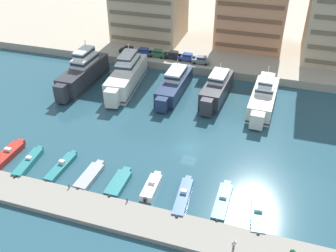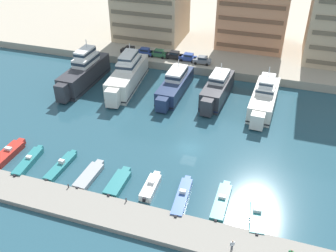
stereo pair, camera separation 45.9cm
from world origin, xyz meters
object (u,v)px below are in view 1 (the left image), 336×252
motorboat_teal_left (29,162)px  motorboat_white_center_right (152,187)px  motorboat_teal_mid_left (61,167)px  car_blue_left (143,52)px  motorboat_blue_mid_right (183,197)px  motorboat_teal_right (222,201)px  car_green_mid_left (158,53)px  pedestrian_near_edge (234,244)px  yacht_ivory_left (127,75)px  yacht_ivory_center (263,97)px  yacht_charcoal_center_left (216,89)px  car_black_far_left (128,50)px  car_black_center_left (173,55)px  car_blue_center (187,57)px  motorboat_teal_center (119,183)px  motorboat_grey_center_left (90,176)px  motorboat_red_far_left (8,154)px  car_grey_center_right (201,60)px  yacht_charcoal_far_left (83,73)px  motorboat_teal_far_right (258,215)px

motorboat_teal_left → motorboat_white_center_right: size_ratio=1.29×
motorboat_teal_mid_left → car_blue_left: bearing=93.2°
motorboat_blue_mid_right → motorboat_teal_right: bearing=8.5°
car_green_mid_left → pedestrian_near_edge: (26.55, -49.40, -1.18)m
yacht_ivory_left → car_blue_left: bearing=95.1°
yacht_ivory_center → motorboat_white_center_right: yacht_ivory_center is taller
yacht_charcoal_center_left → motorboat_white_center_right: size_ratio=2.61×
car_black_far_left → car_black_center_left: bearing=2.7°
motorboat_teal_left → car_black_far_left: bearing=91.1°
car_black_center_left → motorboat_teal_left: bearing=-103.7°
motorboat_blue_mid_right → yacht_charcoal_center_left: bearing=92.9°
motorboat_teal_left → motorboat_teal_mid_left: (5.30, 0.77, -0.10)m
motorboat_blue_mid_right → car_blue_center: (-11.12, 42.52, 2.32)m
yacht_charcoal_center_left → car_black_far_left: size_ratio=3.86×
motorboat_teal_center → car_blue_center: 42.72m
motorboat_grey_center_left → motorboat_teal_right: 19.89m
motorboat_red_far_left → motorboat_teal_right: bearing=0.1°
motorboat_white_center_right → car_blue_left: size_ratio=1.47×
yacht_ivory_left → motorboat_teal_right: (26.25, -28.61, -2.17)m
yacht_ivory_left → car_green_mid_left: size_ratio=4.85×
yacht_ivory_center → motorboat_teal_right: bearing=-95.0°
yacht_charcoal_center_left → car_grey_center_right: yacht_charcoal_center_left is taller
yacht_charcoal_far_left → yacht_charcoal_center_left: 28.70m
car_green_mid_left → yacht_charcoal_far_left: bearing=-127.6°
yacht_charcoal_far_left → car_green_mid_left: bearing=52.4°
yacht_ivory_center → motorboat_grey_center_left: 36.80m
motorboat_teal_mid_left → car_blue_left: size_ratio=1.90×
motorboat_red_far_left → motorboat_teal_mid_left: bearing=-0.3°
car_blue_center → pedestrian_near_edge: size_ratio=2.67×
car_black_center_left → pedestrian_near_edge: bearing=-65.4°
yacht_charcoal_center_left → motorboat_teal_center: (-8.19, -29.98, -1.70)m
yacht_charcoal_center_left → car_grey_center_right: (-6.08, 12.02, 0.64)m
motorboat_teal_far_right → yacht_ivory_left: bearing=136.5°
motorboat_teal_center → car_green_mid_left: 43.64m
yacht_charcoal_far_left → yacht_ivory_left: 9.44m
yacht_charcoal_center_left → motorboat_grey_center_left: bearing=-113.6°
yacht_ivory_left → motorboat_blue_mid_right: yacht_ivory_left is taller
motorboat_blue_mid_right → car_blue_left: size_ratio=2.02×
motorboat_teal_left → yacht_ivory_left: bearing=82.0°
motorboat_blue_mid_right → motorboat_teal_far_right: (10.29, -0.13, -0.04)m
yacht_ivory_left → car_black_center_left: (6.27, 13.31, 0.17)m
yacht_charcoal_center_left → motorboat_teal_left: yacht_charcoal_center_left is taller
yacht_charcoal_far_left → car_green_mid_left: 19.12m
motorboat_teal_mid_left → motorboat_blue_mid_right: (19.71, -0.71, 0.07)m
car_green_mid_left → car_blue_center: 7.32m
yacht_charcoal_far_left → car_blue_left: size_ratio=4.51×
yacht_ivory_center → car_blue_left: (-29.88, 13.12, 0.63)m
motorboat_white_center_right → pedestrian_near_edge: pedestrian_near_edge is taller
motorboat_red_far_left → motorboat_grey_center_left: bearing=-2.4°
yacht_ivory_center → pedestrian_near_edge: bearing=-89.6°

